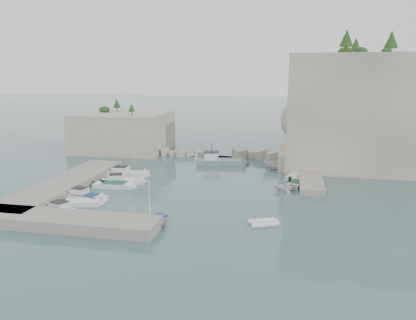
% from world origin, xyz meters
% --- Properties ---
extents(ground, '(400.00, 400.00, 0.00)m').
position_xyz_m(ground, '(0.00, 0.00, 0.00)').
color(ground, '#436265').
rests_on(ground, ground).
extents(cliff_east, '(26.00, 22.00, 17.00)m').
position_xyz_m(cliff_east, '(23.00, 23.00, 8.50)').
color(cliff_east, beige).
rests_on(cliff_east, ground).
extents(cliff_terrace, '(8.00, 10.00, 2.50)m').
position_xyz_m(cliff_terrace, '(13.00, 18.00, 1.25)').
color(cliff_terrace, beige).
rests_on(cliff_terrace, ground).
extents(outcrop_west, '(16.00, 14.00, 7.00)m').
position_xyz_m(outcrop_west, '(-20.00, 25.00, 3.50)').
color(outcrop_west, beige).
rests_on(outcrop_west, ground).
extents(quay_west, '(5.00, 24.00, 1.10)m').
position_xyz_m(quay_west, '(-17.00, -1.00, 0.55)').
color(quay_west, '#9E9689').
rests_on(quay_west, ground).
extents(quay_south, '(18.00, 4.00, 1.10)m').
position_xyz_m(quay_south, '(-10.00, -12.50, 0.55)').
color(quay_south, '#9E9689').
rests_on(quay_south, ground).
extents(ledge_east, '(3.00, 16.00, 0.80)m').
position_xyz_m(ledge_east, '(13.50, 10.00, 0.40)').
color(ledge_east, '#9E9689').
rests_on(ledge_east, ground).
extents(breakwater, '(28.00, 3.00, 1.40)m').
position_xyz_m(breakwater, '(-1.00, 22.00, 0.70)').
color(breakwater, beige).
rests_on(breakwater, ground).
extents(motorboat_a, '(6.79, 2.60, 1.40)m').
position_xyz_m(motorboat_a, '(-11.99, 7.01, 0.00)').
color(motorboat_a, silver).
rests_on(motorboat_a, ground).
extents(motorboat_b, '(6.44, 4.02, 1.40)m').
position_xyz_m(motorboat_b, '(-10.98, 3.03, 0.00)').
color(motorboat_b, silver).
rests_on(motorboat_b, ground).
extents(motorboat_c, '(5.78, 2.34, 0.70)m').
position_xyz_m(motorboat_c, '(-11.31, 1.15, 0.00)').
color(motorboat_c, silver).
rests_on(motorboat_c, ground).
extents(motorboat_d, '(5.89, 2.55, 1.40)m').
position_xyz_m(motorboat_d, '(-12.45, -4.31, 0.00)').
color(motorboat_d, silver).
rests_on(motorboat_d, ground).
extents(motorboat_e, '(4.71, 2.71, 0.70)m').
position_xyz_m(motorboat_e, '(-11.75, -6.23, 0.00)').
color(motorboat_e, white).
rests_on(motorboat_e, ground).
extents(motorboat_f, '(6.20, 3.77, 1.40)m').
position_xyz_m(motorboat_f, '(-11.94, -9.54, 0.00)').
color(motorboat_f, silver).
rests_on(motorboat_f, ground).
extents(rowboat, '(5.05, 4.45, 0.87)m').
position_xyz_m(rowboat, '(-2.41, -10.39, 0.00)').
color(rowboat, silver).
rests_on(rowboat, ground).
extents(inflatable_dinghy, '(3.35, 2.57, 0.44)m').
position_xyz_m(inflatable_dinghy, '(8.35, -8.24, 0.00)').
color(inflatable_dinghy, silver).
rests_on(inflatable_dinghy, ground).
extents(tender_east_a, '(3.44, 3.17, 1.51)m').
position_xyz_m(tender_east_a, '(10.23, 3.85, 0.00)').
color(tender_east_a, white).
rests_on(tender_east_a, ground).
extents(tender_east_b, '(2.77, 4.52, 0.70)m').
position_xyz_m(tender_east_b, '(11.66, 6.38, 0.00)').
color(tender_east_b, silver).
rests_on(tender_east_b, ground).
extents(tender_east_c, '(2.75, 4.80, 0.70)m').
position_xyz_m(tender_east_c, '(11.45, 10.49, 0.00)').
color(tender_east_c, silver).
rests_on(tender_east_c, ground).
extents(tender_east_d, '(5.09, 2.90, 1.85)m').
position_xyz_m(tender_east_d, '(9.17, 15.03, 0.00)').
color(tender_east_d, silver).
rests_on(tender_east_d, ground).
extents(work_boat, '(8.80, 3.91, 2.20)m').
position_xyz_m(work_boat, '(0.01, 16.57, 0.00)').
color(work_boat, slate).
rests_on(work_boat, ground).
extents(rowboat_mast, '(0.10, 0.10, 4.20)m').
position_xyz_m(rowboat_mast, '(-2.41, -10.39, 2.53)').
color(rowboat_mast, white).
rests_on(rowboat_mast, rowboat).
extents(vegetation, '(53.48, 13.88, 13.40)m').
position_xyz_m(vegetation, '(17.83, 24.40, 17.93)').
color(vegetation, '#1E4219').
rests_on(vegetation, ground).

